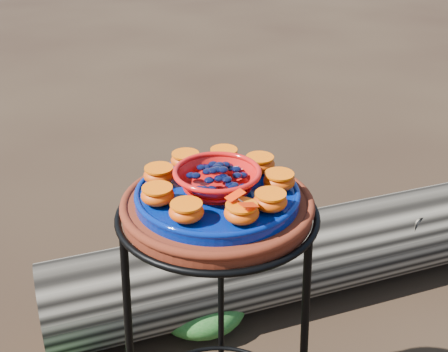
{
  "coord_description": "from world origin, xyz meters",
  "views": [
    {
      "loc": [
        0.04,
        -0.95,
        1.27
      ],
      "look_at": [
        0.01,
        0.0,
        0.78
      ],
      "focal_mm": 45.0,
      "sensor_mm": 36.0,
      "label": 1
    }
  ],
  "objects_px": {
    "terracotta_saucer": "(217,207)",
    "red_bowl": "(217,181)",
    "plant_stand": "(218,346)",
    "driftwood_log": "(282,259)",
    "cobalt_plate": "(217,196)"
  },
  "relations": [
    {
      "from": "terracotta_saucer",
      "to": "red_bowl",
      "type": "relative_size",
      "value": 2.33
    },
    {
      "from": "plant_stand",
      "to": "driftwood_log",
      "type": "relative_size",
      "value": 0.44
    },
    {
      "from": "terracotta_saucer",
      "to": "driftwood_log",
      "type": "xyz_separation_m",
      "value": [
        0.2,
        0.62,
        -0.57
      ]
    },
    {
      "from": "plant_stand",
      "to": "driftwood_log",
      "type": "distance_m",
      "value": 0.68
    },
    {
      "from": "cobalt_plate",
      "to": "driftwood_log",
      "type": "distance_m",
      "value": 0.88
    },
    {
      "from": "terracotta_saucer",
      "to": "cobalt_plate",
      "type": "relative_size",
      "value": 1.17
    },
    {
      "from": "driftwood_log",
      "to": "cobalt_plate",
      "type": "bearing_deg",
      "value": -107.55
    },
    {
      "from": "red_bowl",
      "to": "driftwood_log",
      "type": "relative_size",
      "value": 0.1
    },
    {
      "from": "cobalt_plate",
      "to": "terracotta_saucer",
      "type": "bearing_deg",
      "value": 0.0
    },
    {
      "from": "cobalt_plate",
      "to": "driftwood_log",
      "type": "bearing_deg",
      "value": 72.45
    },
    {
      "from": "plant_stand",
      "to": "cobalt_plate",
      "type": "bearing_deg",
      "value": 0.0
    },
    {
      "from": "cobalt_plate",
      "to": "red_bowl",
      "type": "xyz_separation_m",
      "value": [
        0.0,
        0.0,
        0.03
      ]
    },
    {
      "from": "red_bowl",
      "to": "driftwood_log",
      "type": "xyz_separation_m",
      "value": [
        0.2,
        0.62,
        -0.63
      ]
    },
    {
      "from": "plant_stand",
      "to": "red_bowl",
      "type": "height_order",
      "value": "red_bowl"
    },
    {
      "from": "cobalt_plate",
      "to": "red_bowl",
      "type": "bearing_deg",
      "value": 0.0
    }
  ]
}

